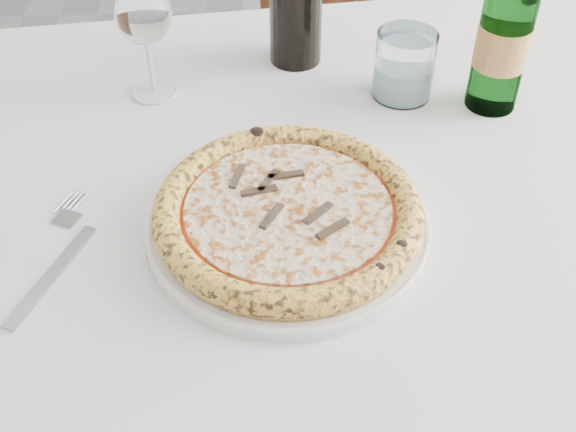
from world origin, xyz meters
The scene contains 9 objects.
floor centered at (0.00, 0.00, -0.01)m, with size 5.00×6.00×0.02m, color slate.
dining_table centered at (0.23, -0.24, 0.66)m, with size 1.50×0.99×0.76m.
chair_far centered at (0.36, 0.55, 0.53)m, with size 0.55×0.55×0.93m.
plate centered at (0.23, -0.34, 0.76)m, with size 0.31×0.31×0.02m.
pizza centered at (0.23, -0.34, 0.78)m, with size 0.29×0.29×0.03m.
fork centered at (-0.01, -0.37, 0.76)m, with size 0.07×0.21×0.00m.
wine_glass centered at (0.06, -0.06, 0.87)m, with size 0.07×0.07×0.16m.
tumbler centered at (0.39, -0.08, 0.79)m, with size 0.08×0.08×0.09m.
beer_bottle centered at (0.50, -0.11, 0.86)m, with size 0.07×0.07×0.26m.
Camera 1 is at (0.20, -0.90, 1.30)m, focal length 45.00 mm.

